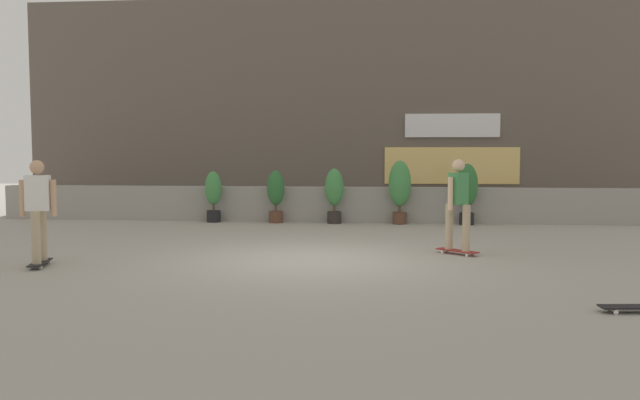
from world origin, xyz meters
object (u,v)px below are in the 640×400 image
at_px(potted_plant_0, 213,194).
at_px(skater_far_left, 458,202).
at_px(potted_plant_1, 276,193).
at_px(skateboard_near_camera, 635,307).
at_px(potted_plant_2, 334,192).
at_px(potted_plant_3, 400,187).
at_px(skater_by_wall_left, 38,208).
at_px(potted_plant_4, 467,189).

bearing_deg(potted_plant_0, skater_far_left, -39.87).
bearing_deg(potted_plant_1, skateboard_near_camera, -57.52).
relative_size(potted_plant_2, potted_plant_3, 0.87).
distance_m(potted_plant_1, skater_by_wall_left, 7.19).
bearing_deg(potted_plant_1, potted_plant_3, 0.00).
height_order(potted_plant_0, skateboard_near_camera, potted_plant_0).
xyz_separation_m(potted_plant_3, skateboard_near_camera, (2.46, -8.83, -0.88)).
relative_size(potted_plant_4, skateboard_near_camera, 1.87).
bearing_deg(potted_plant_3, potted_plant_1, 180.00).
distance_m(potted_plant_2, skateboard_near_camera, 9.77).
height_order(potted_plant_2, skater_far_left, skater_far_left).
relative_size(potted_plant_0, potted_plant_1, 0.98).
xyz_separation_m(skater_by_wall_left, skateboard_near_camera, (8.31, -2.16, -0.88)).
bearing_deg(skater_far_left, potted_plant_0, 140.13).
relative_size(skater_far_left, skateboard_near_camera, 2.08).
relative_size(potted_plant_1, skateboard_near_camera, 1.65).
height_order(skater_by_wall_left, skater_far_left, same).
height_order(potted_plant_2, skateboard_near_camera, potted_plant_2).
xyz_separation_m(potted_plant_4, skater_by_wall_left, (-7.52, -6.67, 0.05)).
height_order(skater_far_left, skateboard_near_camera, skater_far_left).
relative_size(potted_plant_2, skater_far_left, 0.82).
bearing_deg(potted_plant_2, potted_plant_3, 0.00).
height_order(potted_plant_1, skater_by_wall_left, skater_by_wall_left).
bearing_deg(potted_plant_1, potted_plant_0, -180.00).
xyz_separation_m(potted_plant_0, potted_plant_1, (1.63, 0.00, 0.03)).
distance_m(potted_plant_4, skater_far_left, 4.82).
relative_size(potted_plant_4, skater_far_left, 0.90).
relative_size(potted_plant_1, potted_plant_4, 0.88).
height_order(potted_plant_4, skateboard_near_camera, potted_plant_4).
bearing_deg(potted_plant_4, potted_plant_1, 180.00).
bearing_deg(potted_plant_0, potted_plant_2, 0.00).
xyz_separation_m(potted_plant_0, skater_far_left, (5.70, -4.76, 0.21)).
distance_m(potted_plant_2, skater_far_left, 5.41).
height_order(potted_plant_3, skater_far_left, skater_far_left).
bearing_deg(potted_plant_1, skater_far_left, -49.48).
height_order(potted_plant_0, potted_plant_1, potted_plant_1).
bearing_deg(skater_far_left, potted_plant_1, 130.52).
relative_size(potted_plant_4, skater_by_wall_left, 0.90).
bearing_deg(skater_far_left, skater_by_wall_left, -164.27).
bearing_deg(skater_by_wall_left, potted_plant_2, 57.79).
xyz_separation_m(potted_plant_1, potted_plant_3, (3.16, 0.00, 0.18)).
height_order(potted_plant_1, potted_plant_3, potted_plant_3).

